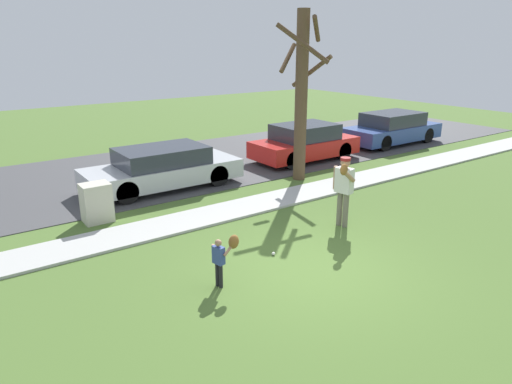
{
  "coord_description": "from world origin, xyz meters",
  "views": [
    {
      "loc": [
        -5.54,
        -5.96,
        4.2
      ],
      "look_at": [
        0.16,
        2.05,
        1.0
      ],
      "focal_mm": 32.54,
      "sensor_mm": 36.0,
      "label": 1
    }
  ],
  "objects_px": {
    "baseball": "(273,254)",
    "utility_cabinet": "(97,203)",
    "parked_hatchback_red": "(305,143)",
    "person_child": "(224,254)",
    "parked_sedan_silver": "(162,168)",
    "street_tree_near": "(302,93)",
    "parked_wagon_blue": "(392,129)",
    "person_adult": "(344,184)"
  },
  "relations": [
    {
      "from": "person_child",
      "to": "parked_wagon_blue",
      "type": "xyz_separation_m",
      "value": [
        12.28,
        6.24,
        0.02
      ]
    },
    {
      "from": "person_adult",
      "to": "person_child",
      "type": "bearing_deg",
      "value": 0.39
    },
    {
      "from": "person_child",
      "to": "parked_hatchback_red",
      "type": "distance_m",
      "value": 9.59
    },
    {
      "from": "parked_sedan_silver",
      "to": "parked_hatchback_red",
      "type": "xyz_separation_m",
      "value": [
        5.71,
        0.13,
        0.04
      ]
    },
    {
      "from": "person_child",
      "to": "baseball",
      "type": "distance_m",
      "value": 1.67
    },
    {
      "from": "parked_hatchback_red",
      "to": "baseball",
      "type": "bearing_deg",
      "value": -135.55
    },
    {
      "from": "person_adult",
      "to": "person_child",
      "type": "distance_m",
      "value": 3.87
    },
    {
      "from": "street_tree_near",
      "to": "parked_wagon_blue",
      "type": "relative_size",
      "value": 1.14
    },
    {
      "from": "person_child",
      "to": "utility_cabinet",
      "type": "height_order",
      "value": "person_child"
    },
    {
      "from": "utility_cabinet",
      "to": "baseball",
      "type": "bearing_deg",
      "value": -59.74
    },
    {
      "from": "person_adult",
      "to": "street_tree_near",
      "type": "xyz_separation_m",
      "value": [
        1.8,
        3.65,
        1.67
      ]
    },
    {
      "from": "street_tree_near",
      "to": "parked_hatchback_red",
      "type": "xyz_separation_m",
      "value": [
        1.75,
        1.75,
        -2.06
      ]
    },
    {
      "from": "parked_hatchback_red",
      "to": "parked_wagon_blue",
      "type": "bearing_deg",
      "value": 0.44
    },
    {
      "from": "utility_cabinet",
      "to": "parked_sedan_silver",
      "type": "height_order",
      "value": "parked_sedan_silver"
    },
    {
      "from": "utility_cabinet",
      "to": "parked_sedan_silver",
      "type": "relative_size",
      "value": 0.21
    },
    {
      "from": "baseball",
      "to": "parked_sedan_silver",
      "type": "height_order",
      "value": "parked_sedan_silver"
    },
    {
      "from": "person_adult",
      "to": "parked_hatchback_red",
      "type": "height_order",
      "value": "person_adult"
    },
    {
      "from": "person_adult",
      "to": "utility_cabinet",
      "type": "distance_m",
      "value": 5.94
    },
    {
      "from": "person_adult",
      "to": "utility_cabinet",
      "type": "height_order",
      "value": "person_adult"
    },
    {
      "from": "person_child",
      "to": "baseball",
      "type": "bearing_deg",
      "value": 6.31
    },
    {
      "from": "parked_sedan_silver",
      "to": "person_child",
      "type": "bearing_deg",
      "value": -104.85
    },
    {
      "from": "parked_sedan_silver",
      "to": "parked_wagon_blue",
      "type": "height_order",
      "value": "parked_wagon_blue"
    },
    {
      "from": "person_child",
      "to": "parked_hatchback_red",
      "type": "xyz_separation_m",
      "value": [
        7.31,
        6.2,
        0.02
      ]
    },
    {
      "from": "parked_sedan_silver",
      "to": "parked_wagon_blue",
      "type": "relative_size",
      "value": 1.02
    },
    {
      "from": "person_child",
      "to": "street_tree_near",
      "type": "height_order",
      "value": "street_tree_near"
    },
    {
      "from": "person_adult",
      "to": "baseball",
      "type": "relative_size",
      "value": 22.63
    },
    {
      "from": "person_child",
      "to": "baseball",
      "type": "height_order",
      "value": "person_child"
    },
    {
      "from": "parked_sedan_silver",
      "to": "baseball",
      "type": "bearing_deg",
      "value": -91.28
    },
    {
      "from": "parked_hatchback_red",
      "to": "parked_wagon_blue",
      "type": "distance_m",
      "value": 4.96
    },
    {
      "from": "utility_cabinet",
      "to": "parked_sedan_silver",
      "type": "distance_m",
      "value": 2.93
    },
    {
      "from": "baseball",
      "to": "person_child",
      "type": "bearing_deg",
      "value": -162.23
    },
    {
      "from": "utility_cabinet",
      "to": "parked_wagon_blue",
      "type": "relative_size",
      "value": 0.21
    },
    {
      "from": "parked_sedan_silver",
      "to": "person_adult",
      "type": "bearing_deg",
      "value": -67.75
    },
    {
      "from": "baseball",
      "to": "utility_cabinet",
      "type": "distance_m",
      "value": 4.66
    },
    {
      "from": "utility_cabinet",
      "to": "parked_hatchback_red",
      "type": "xyz_separation_m",
      "value": [
        8.17,
        1.72,
        0.18
      ]
    },
    {
      "from": "baseball",
      "to": "utility_cabinet",
      "type": "bearing_deg",
      "value": 120.26
    },
    {
      "from": "street_tree_near",
      "to": "parked_sedan_silver",
      "type": "height_order",
      "value": "street_tree_near"
    },
    {
      "from": "street_tree_near",
      "to": "parked_sedan_silver",
      "type": "distance_m",
      "value": 4.76
    },
    {
      "from": "utility_cabinet",
      "to": "person_child",
      "type": "bearing_deg",
      "value": -79.21
    },
    {
      "from": "baseball",
      "to": "street_tree_near",
      "type": "distance_m",
      "value": 6.29
    },
    {
      "from": "utility_cabinet",
      "to": "parked_hatchback_red",
      "type": "height_order",
      "value": "parked_hatchback_red"
    },
    {
      "from": "person_adult",
      "to": "street_tree_near",
      "type": "bearing_deg",
      "value": -127.68
    }
  ]
}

